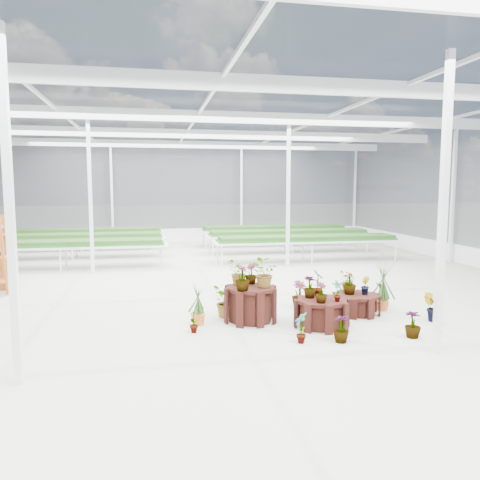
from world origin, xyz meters
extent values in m
plane|color=gray|center=(0.00, 0.00, 0.00)|extent=(24.00, 24.00, 0.00)
cylinder|color=black|center=(0.55, -1.79, 0.33)|extent=(1.13, 1.13, 0.66)
cylinder|color=black|center=(1.75, -2.39, 0.26)|extent=(1.06, 1.06, 0.51)
cylinder|color=black|center=(2.75, -1.69, 0.20)|extent=(1.07, 1.07, 0.40)
imported|color=#224418|center=(0.36, -1.57, 0.90)|extent=(0.56, 0.57, 0.48)
imported|color=#224418|center=(0.77, -1.87, 0.93)|extent=(0.64, 0.64, 0.54)
imported|color=#224418|center=(0.62, -1.50, 0.87)|extent=(0.32, 0.32, 0.41)
imported|color=#224418|center=(0.34, -2.08, 0.90)|extent=(0.33, 0.33, 0.48)
imported|color=#224418|center=(1.57, -2.23, 0.72)|extent=(0.33, 0.33, 0.42)
imported|color=#224418|center=(1.94, -2.61, 0.71)|extent=(0.23, 0.17, 0.39)
imported|color=#224418|center=(1.75, -2.15, 0.77)|extent=(0.21, 0.29, 0.52)
imported|color=#224418|center=(1.64, -2.63, 0.70)|extent=(0.29, 0.29, 0.37)
imported|color=#224418|center=(2.61, -1.65, 0.63)|extent=(0.34, 0.34, 0.46)
imported|color=#224418|center=(2.89, -1.73, 0.59)|extent=(0.20, 0.23, 0.37)
imported|color=#224418|center=(2.67, -1.39, 0.61)|extent=(0.49, 0.49, 0.41)
imported|color=#224418|center=(-0.57, -2.29, 0.24)|extent=(0.25, 0.29, 0.47)
imported|color=#224418|center=(0.14, -1.44, 0.31)|extent=(0.60, 0.65, 0.63)
imported|color=#224418|center=(1.09, -3.17, 0.26)|extent=(0.21, 0.29, 0.51)
imported|color=#224418|center=(1.75, -3.26, 0.23)|extent=(0.27, 0.27, 0.47)
imported|color=#224418|center=(3.04, -3.26, 0.24)|extent=(0.37, 0.37, 0.48)
imported|color=#224418|center=(3.92, -2.45, 0.28)|extent=(0.37, 0.33, 0.55)
imported|color=#224418|center=(3.58, -1.09, 0.25)|extent=(0.34, 0.34, 0.49)
imported|color=#224418|center=(2.98, -0.81, 0.25)|extent=(0.31, 0.30, 0.50)
imported|color=#224418|center=(1.78, -0.98, 0.29)|extent=(0.41, 0.41, 0.57)
camera|label=1|loc=(-1.27, -10.26, 2.53)|focal=35.00mm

